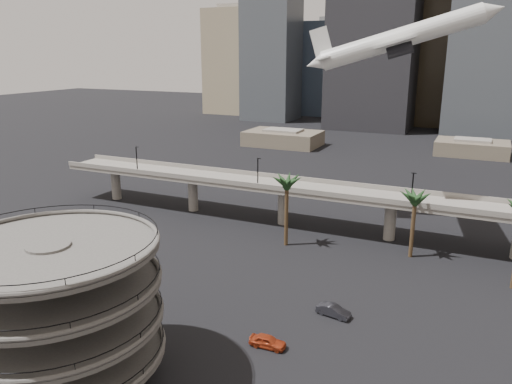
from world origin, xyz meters
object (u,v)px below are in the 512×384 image
at_px(airborne_jet, 399,39).
at_px(car_a, 268,341).
at_px(overpass, 335,196).
at_px(car_b, 333,311).
at_px(parking_ramp, 55,302).

xyz_separation_m(airborne_jet, car_a, (-3.86, -54.99, -36.43)).
height_order(overpass, car_b, overpass).
relative_size(airborne_jet, car_b, 7.88).
height_order(airborne_jet, car_a, airborne_jet).
xyz_separation_m(car_a, car_b, (5.19, 10.62, 0.01)).
xyz_separation_m(overpass, car_a, (4.31, -43.28, -6.56)).
bearing_deg(airborne_jet, car_b, -98.22).
relative_size(overpass, car_b, 27.22).
height_order(airborne_jet, car_b, airborne_jet).
bearing_deg(parking_ramp, car_b, 49.50).
bearing_deg(car_a, parking_ramp, 130.22).
distance_m(car_a, car_b, 11.82).
distance_m(airborne_jet, car_b, 57.42).
bearing_deg(car_b, airborne_jet, 11.32).
distance_m(overpass, car_b, 34.63).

